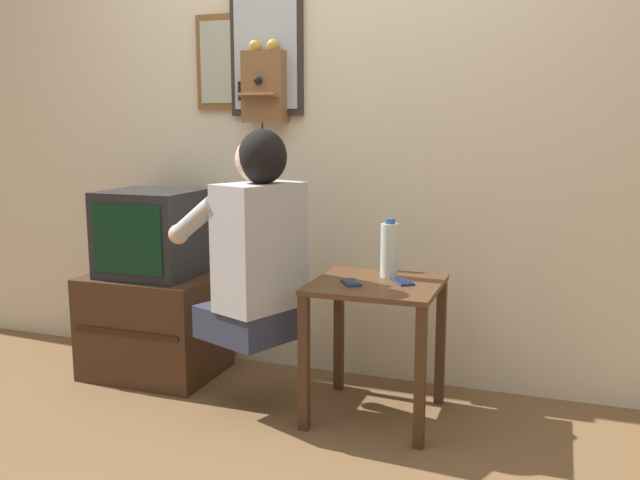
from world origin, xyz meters
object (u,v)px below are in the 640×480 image
(person, at_px, (255,244))
(wall_phone_antique, at_px, (265,86))
(cell_phone_held, at_px, (351,282))
(water_bottle, at_px, (389,250))
(cell_phone_spare, at_px, (403,281))
(framed_picture, at_px, (230,62))
(wall_mirror, at_px, (266,48))
(television, at_px, (152,233))

(person, height_order, wall_phone_antique, wall_phone_antique)
(cell_phone_held, bearing_deg, water_bottle, 24.54)
(cell_phone_spare, relative_size, water_bottle, 0.54)
(framed_picture, height_order, wall_mirror, wall_mirror)
(television, xyz_separation_m, wall_phone_antique, (0.49, 0.27, 0.71))
(television, xyz_separation_m, framed_picture, (0.28, 0.31, 0.82))
(television, distance_m, framed_picture, 0.93)
(television, distance_m, cell_phone_spare, 1.27)
(television, height_order, framed_picture, framed_picture)
(person, relative_size, cell_phone_held, 6.49)
(framed_picture, relative_size, water_bottle, 1.82)
(person, relative_size, cell_phone_spare, 6.51)
(television, height_order, water_bottle, television)
(wall_mirror, bearing_deg, television, -147.65)
(framed_picture, distance_m, cell_phone_held, 1.32)
(television, bearing_deg, person, -20.52)
(cell_phone_held, bearing_deg, wall_mirror, 108.21)
(wall_phone_antique, relative_size, framed_picture, 1.66)
(framed_picture, xyz_separation_m, wall_mirror, (0.20, -0.00, 0.06))
(person, relative_size, framed_picture, 1.92)
(cell_phone_held, relative_size, cell_phone_spare, 1.00)
(cell_phone_held, height_order, cell_phone_spare, same)
(television, bearing_deg, cell_phone_spare, -4.17)
(wall_phone_antique, height_order, cell_phone_spare, wall_phone_antique)
(person, height_order, framed_picture, framed_picture)
(television, bearing_deg, wall_mirror, 32.35)
(framed_picture, height_order, cell_phone_spare, framed_picture)
(television, height_order, wall_mirror, wall_mirror)
(wall_phone_antique, distance_m, cell_phone_held, 1.10)
(wall_phone_antique, height_order, cell_phone_held, wall_phone_antique)
(cell_phone_held, relative_size, water_bottle, 0.54)
(cell_phone_spare, bearing_deg, wall_phone_antique, 121.85)
(person, xyz_separation_m, cell_phone_held, (0.40, 0.07, -0.15))
(person, bearing_deg, television, 92.20)
(wall_phone_antique, distance_m, framed_picture, 0.24)
(person, distance_m, framed_picture, 1.05)
(television, relative_size, framed_picture, 0.96)
(person, height_order, wall_mirror, wall_mirror)
(framed_picture, bearing_deg, television, -132.53)
(framed_picture, bearing_deg, cell_phone_spare, -22.29)
(person, bearing_deg, water_bottle, -41.70)
(framed_picture, distance_m, water_bottle, 1.27)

